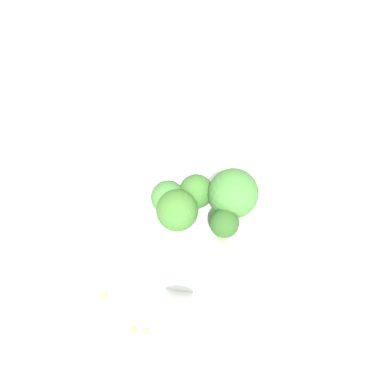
% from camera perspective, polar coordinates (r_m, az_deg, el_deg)
% --- Properties ---
extents(ground_plane, '(3.00, 3.00, 0.00)m').
position_cam_1_polar(ground_plane, '(0.50, 0.00, -5.78)').
color(ground_plane, white).
extents(bowl, '(0.18, 0.18, 0.04)m').
position_cam_1_polar(bowl, '(0.48, 0.00, -4.43)').
color(bowl, silver).
rests_on(bowl, ground_plane).
extents(broccoli_floret_0, '(0.04, 0.04, 0.05)m').
position_cam_1_polar(broccoli_floret_0, '(0.46, 0.65, 0.02)').
color(broccoli_floret_0, '#7A9E5B').
rests_on(broccoli_floret_0, bowl).
extents(broccoli_floret_1, '(0.05, 0.05, 0.06)m').
position_cam_1_polar(broccoli_floret_1, '(0.43, -2.26, -2.88)').
color(broccoli_floret_1, '#84AD66').
rests_on(broccoli_floret_1, bowl).
extents(broccoli_floret_2, '(0.03, 0.03, 0.04)m').
position_cam_1_polar(broccoli_floret_2, '(0.43, 4.94, -4.88)').
color(broccoli_floret_2, '#7A9E5B').
rests_on(broccoli_floret_2, bowl).
extents(broccoli_floret_3, '(0.04, 0.04, 0.05)m').
position_cam_1_polar(broccoli_floret_3, '(0.45, -3.70, -0.95)').
color(broccoli_floret_3, '#84AD66').
rests_on(broccoli_floret_3, bowl).
extents(broccoli_floret_4, '(0.06, 0.06, 0.07)m').
position_cam_1_polar(broccoli_floret_4, '(0.44, 6.29, -0.29)').
color(broccoli_floret_4, '#84AD66').
rests_on(broccoli_floret_4, bowl).
extents(pepper_shaker, '(0.03, 0.03, 0.07)m').
position_cam_1_polar(pepper_shaker, '(0.38, -2.08, -21.94)').
color(pepper_shaker, silver).
rests_on(pepper_shaker, ground_plane).
extents(almond_crumb_0, '(0.01, 0.01, 0.01)m').
position_cam_1_polar(almond_crumb_0, '(0.42, -6.98, -20.39)').
color(almond_crumb_0, tan).
rests_on(almond_crumb_0, ground_plane).
extents(almond_crumb_1, '(0.01, 0.01, 0.01)m').
position_cam_1_polar(almond_crumb_1, '(0.42, -8.96, -20.01)').
color(almond_crumb_1, tan).
rests_on(almond_crumb_1, ground_plane).
extents(almond_crumb_2, '(0.01, 0.01, 0.01)m').
position_cam_1_polar(almond_crumb_2, '(0.45, -13.46, -15.16)').
color(almond_crumb_2, tan).
rests_on(almond_crumb_2, ground_plane).
extents(almond_crumb_3, '(0.01, 0.01, 0.01)m').
position_cam_1_polar(almond_crumb_3, '(0.55, -8.30, 0.97)').
color(almond_crumb_3, tan).
rests_on(almond_crumb_3, ground_plane).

